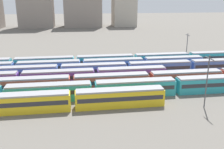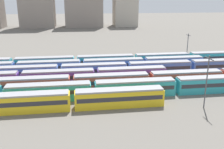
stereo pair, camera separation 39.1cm
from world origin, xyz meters
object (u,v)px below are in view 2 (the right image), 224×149
Objects in this scene: train_track_2 at (111,81)px; train_track_6 at (134,60)px; train_track_3 at (59,77)px; train_track_0 at (23,102)px; catenary_pole_1 at (187,46)px; train_track_1 at (135,88)px; train_track_4 at (94,70)px; catenary_pole_0 at (207,80)px; train_track_5 at (82,66)px.

train_track_6 is (10.41, 20.80, 0.00)m from train_track_2.
train_track_3 is 0.50× the size of train_track_6.
train_track_0 is 59.00m from catenary_pole_1.
train_track_2 is at bearing 131.87° from train_track_1.
train_track_0 is 16.67m from train_track_3.
train_track_3 is 10.73m from train_track_4.
catenary_pole_0 is at bearing -38.65° from train_track_2.
catenary_pole_0 is 1.11× the size of catenary_pole_1.
train_track_3 is (5.89, 15.60, 0.00)m from train_track_0.
train_track_6 is 10.42× the size of catenary_pole_0.
catenary_pole_1 reaches higher than train_track_4.
train_track_2 is 1.68× the size of train_track_3.
train_track_6 is at bearing 36.97° from train_track_4.
train_track_0 is 21.38m from train_track_2.
catenary_pole_0 is 39.17m from catenary_pole_1.
catenary_pole_0 reaches higher than train_track_5.
train_track_3 is 12.07m from train_track_5.
catenary_pole_1 is (12.49, 37.12, -0.55)m from catenary_pole_0.
train_track_4 is 6.13m from train_track_5.
train_track_0 is 36.00m from catenary_pole_0.
train_track_4 and train_track_5 have the same top height.
train_track_2 and train_track_6 have the same top height.
catenary_pole_0 is at bearing -79.22° from train_track_6.
train_track_2 is 16.96m from train_track_5.
train_track_2 is at bearing -116.58° from train_track_6.
train_track_6 is (13.82, 10.40, 0.00)m from train_track_4.
catenary_pole_0 is at bearing -108.59° from catenary_pole_1.
train_track_0 is at bearing -144.78° from catenary_pole_1.
train_track_6 is 35.21m from catenary_pole_0.
train_track_1 is 1.68× the size of train_track_3.
train_track_0 is 42.66m from train_track_6.
train_track_4 and train_track_6 have the same top height.
catenary_pole_1 reaches higher than train_track_5.
train_track_3 is at bearing 149.21° from train_track_1.
train_track_0 and train_track_2 have the same top height.
catenary_pole_1 reaches higher than train_track_0.
train_track_6 is at bearing 100.78° from catenary_pole_0.
train_track_0 is 0.50× the size of train_track_6.
train_track_3 and train_track_6 have the same top height.
train_track_1 and train_track_5 have the same top height.
train_track_5 is 37.13m from catenary_pole_1.
catenary_pole_0 is (16.95, -13.56, 4.05)m from train_track_2.
train_track_3 is 35.40m from catenary_pole_0.
catenary_pole_1 reaches higher than train_track_2.
train_track_3 and train_track_5 have the same top height.
train_track_3 is at bearing -120.54° from train_track_5.
train_track_3 is at bearing -146.08° from train_track_6.
train_track_3 is at bearing 147.76° from catenary_pole_0.
train_track_3 and train_track_4 have the same top height.
train_track_1 is at bearing 145.79° from catenary_pole_0.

